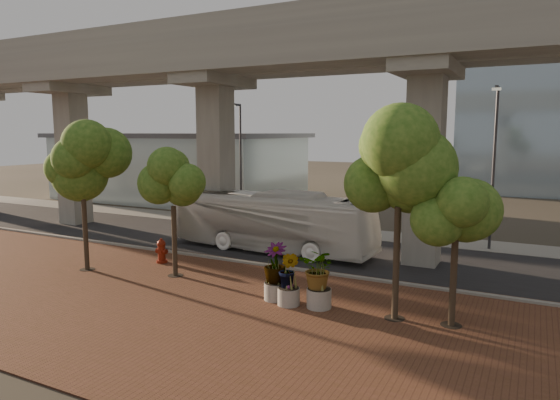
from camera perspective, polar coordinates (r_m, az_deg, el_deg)
The scene contains 18 objects.
ground at distance 25.60m, azimuth 1.51°, elevation -6.74°, with size 160.00×160.00×0.00m, color #373328.
brick_plaza at distance 19.01m, azimuth -9.25°, elevation -11.94°, with size 70.00×13.00×0.06m, color brown.
asphalt_road at distance 27.35m, azimuth 3.34°, elevation -5.75°, with size 90.00×8.00×0.04m, color black.
curb_strip at distance 23.85m, azimuth -0.60°, elevation -7.62°, with size 70.00×0.25×0.16m, color gray.
far_sidewalk at distance 32.34m, azimuth 7.30°, elevation -3.67°, with size 90.00×3.00×0.06m, color gray.
transit_viaduct at distance 26.61m, azimuth 3.46°, elevation 9.64°, with size 72.00×5.60×12.40m.
station_pavilion at distance 49.24m, azimuth -11.50°, elevation 3.89°, with size 23.00×13.00×6.30m.
transit_bus at distance 26.94m, azimuth -1.08°, elevation -2.48°, with size 2.73×11.61×3.23m, color white.
fire_hydrant at distance 25.19m, azimuth -13.38°, elevation -5.69°, with size 0.60×0.54×1.20m.
planter_front at distance 18.24m, azimuth 4.51°, elevation -8.17°, with size 2.02×2.02×2.22m.
planter_right at distance 19.03m, azimuth -0.57°, elevation -7.50°, with size 2.07×2.07×2.21m.
planter_left at distance 18.51m, azimuth 1.00°, elevation -8.31°, with size 1.83×1.83×2.01m.
street_tree_far_west at distance 24.34m, azimuth -21.73°, elevation 4.04°, with size 4.08×4.08×6.88m.
street_tree_near_west at distance 22.20m, azimuth -12.16°, elevation 1.94°, with size 3.54×3.54×5.79m.
street_tree_near_east at distance 16.93m, azimuth 13.46°, elevation 3.11°, with size 3.99×3.99×6.87m.
street_tree_far_east at distance 16.96m, azimuth 19.55°, elevation -0.89°, with size 3.14×3.14×5.38m.
streetlamp_west at distance 35.02m, azimuth -4.62°, elevation 5.18°, with size 0.41×1.20×8.30m.
streetlamp_east at distance 29.07m, azimuth 23.27°, elevation 4.54°, with size 0.43×1.26×8.73m.
Camera 1 is at (10.74, -22.34, 6.40)m, focal length 32.00 mm.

